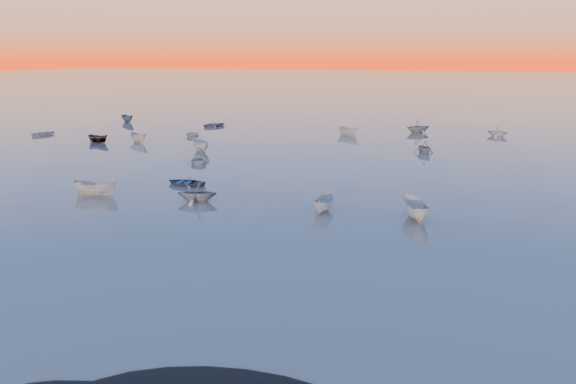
% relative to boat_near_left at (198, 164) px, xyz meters
% --- Properties ---
extents(ground, '(600.00, 600.00, 0.00)m').
position_rel_boat_near_left_xyz_m(ground, '(15.20, 57.41, 0.00)').
color(ground, slate).
rests_on(ground, ground).
extents(moored_fleet, '(124.00, 58.00, 1.20)m').
position_rel_boat_near_left_xyz_m(moored_fleet, '(15.20, 10.41, 0.00)').
color(moored_fleet, silver).
rests_on(moored_fleet, ground).
extents(boat_near_left, '(4.12, 3.38, 0.96)m').
position_rel_boat_near_left_xyz_m(boat_near_left, '(0.00, 0.00, 0.00)').
color(boat_near_left, silver).
rests_on(boat_near_left, ground).
extents(boat_near_center, '(2.69, 4.45, 1.44)m').
position_rel_boat_near_left_xyz_m(boat_near_center, '(-2.27, -16.18, 0.00)').
color(boat_near_center, silver).
rests_on(boat_near_center, ground).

